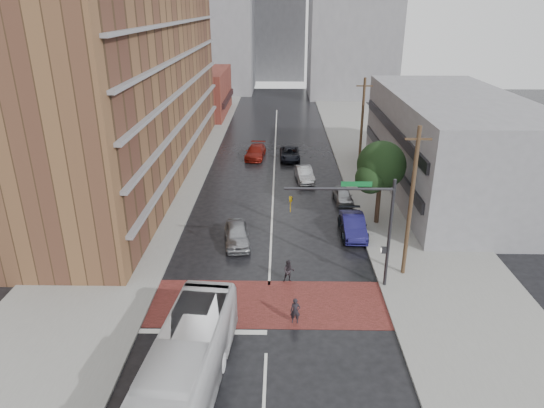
{
  "coord_description": "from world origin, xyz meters",
  "views": [
    {
      "loc": [
        0.67,
        -23.98,
        16.57
      ],
      "look_at": [
        0.09,
        7.59,
        3.5
      ],
      "focal_mm": 32.0,
      "sensor_mm": 36.0,
      "label": 1
    }
  ],
  "objects_px": {
    "suv_travel": "(290,154)",
    "car_travel_b": "(304,174)",
    "car_parked_mid": "(353,225)",
    "car_parked_far": "(343,195)",
    "pedestrian_a": "(295,311)",
    "car_parked_near": "(353,226)",
    "car_travel_a": "(237,234)",
    "car_travel_c": "(256,152)",
    "transit_bus": "(182,375)",
    "pedestrian_b": "(289,271)"
  },
  "relations": [
    {
      "from": "suv_travel",
      "to": "car_travel_b",
      "type": "bearing_deg",
      "value": -80.73
    },
    {
      "from": "transit_bus",
      "to": "car_travel_a",
      "type": "relative_size",
      "value": 2.59
    },
    {
      "from": "pedestrian_b",
      "to": "car_travel_a",
      "type": "height_order",
      "value": "car_travel_a"
    },
    {
      "from": "transit_bus",
      "to": "car_parked_near",
      "type": "distance_m",
      "value": 19.96
    },
    {
      "from": "car_travel_c",
      "to": "transit_bus",
      "type": "bearing_deg",
      "value": -86.66
    },
    {
      "from": "car_travel_b",
      "to": "car_parked_near",
      "type": "xyz_separation_m",
      "value": [
        3.22,
        -12.35,
        0.07
      ]
    },
    {
      "from": "car_travel_c",
      "to": "car_parked_mid",
      "type": "height_order",
      "value": "car_travel_c"
    },
    {
      "from": "car_parked_mid",
      "to": "car_parked_far",
      "type": "bearing_deg",
      "value": 90.67
    },
    {
      "from": "pedestrian_a",
      "to": "pedestrian_b",
      "type": "distance_m",
      "value": 4.37
    },
    {
      "from": "pedestrian_a",
      "to": "car_parked_near",
      "type": "distance_m",
      "value": 12.21
    },
    {
      "from": "car_travel_b",
      "to": "car_travel_a",
      "type": "bearing_deg",
      "value": -119.15
    },
    {
      "from": "pedestrian_a",
      "to": "car_parked_mid",
      "type": "distance_m",
      "value": 12.42
    },
    {
      "from": "pedestrian_b",
      "to": "car_travel_a",
      "type": "relative_size",
      "value": 0.33
    },
    {
      "from": "car_travel_c",
      "to": "car_travel_b",
      "type": "bearing_deg",
      "value": -50.5
    },
    {
      "from": "car_travel_b",
      "to": "car_parked_near",
      "type": "bearing_deg",
      "value": -82.71
    },
    {
      "from": "car_parked_near",
      "to": "car_travel_a",
      "type": "bearing_deg",
      "value": -169.12
    },
    {
      "from": "car_parked_far",
      "to": "suv_travel",
      "type": "bearing_deg",
      "value": 104.87
    },
    {
      "from": "transit_bus",
      "to": "pedestrian_b",
      "type": "bearing_deg",
      "value": 70.74
    },
    {
      "from": "car_travel_b",
      "to": "car_parked_far",
      "type": "bearing_deg",
      "value": -67.47
    },
    {
      "from": "suv_travel",
      "to": "car_parked_near",
      "type": "distance_m",
      "value": 20.15
    },
    {
      "from": "car_travel_a",
      "to": "car_travel_c",
      "type": "distance_m",
      "value": 21.82
    },
    {
      "from": "pedestrian_a",
      "to": "car_parked_mid",
      "type": "bearing_deg",
      "value": 69.04
    },
    {
      "from": "pedestrian_a",
      "to": "car_parked_near",
      "type": "bearing_deg",
      "value": 68.63
    },
    {
      "from": "suv_travel",
      "to": "car_parked_mid",
      "type": "height_order",
      "value": "car_parked_mid"
    },
    {
      "from": "pedestrian_b",
      "to": "car_travel_b",
      "type": "bearing_deg",
      "value": 79.79
    },
    {
      "from": "car_parked_near",
      "to": "car_parked_far",
      "type": "height_order",
      "value": "car_parked_near"
    },
    {
      "from": "transit_bus",
      "to": "car_parked_mid",
      "type": "xyz_separation_m",
      "value": [
        9.84,
        17.58,
        -0.92
      ]
    },
    {
      "from": "car_parked_mid",
      "to": "car_parked_far",
      "type": "xyz_separation_m",
      "value": [
        0.0,
        6.51,
        -0.08
      ]
    },
    {
      "from": "car_parked_near",
      "to": "car_parked_mid",
      "type": "bearing_deg",
      "value": 90.28
    },
    {
      "from": "car_parked_mid",
      "to": "car_parked_far",
      "type": "height_order",
      "value": "car_parked_mid"
    },
    {
      "from": "car_travel_b",
      "to": "pedestrian_a",
      "type": "bearing_deg",
      "value": -101.02
    },
    {
      "from": "car_travel_a",
      "to": "suv_travel",
      "type": "xyz_separation_m",
      "value": [
        4.26,
        21.28,
        -0.1
      ]
    },
    {
      "from": "car_travel_a",
      "to": "car_travel_c",
      "type": "xyz_separation_m",
      "value": [
        0.3,
        21.82,
        -0.04
      ]
    },
    {
      "from": "transit_bus",
      "to": "pedestrian_b",
      "type": "relative_size",
      "value": 7.79
    },
    {
      "from": "suv_travel",
      "to": "car_parked_far",
      "type": "relative_size",
      "value": 1.28
    },
    {
      "from": "transit_bus",
      "to": "pedestrian_a",
      "type": "xyz_separation_m",
      "value": [
        5.09,
        6.1,
        -0.87
      ]
    },
    {
      "from": "car_parked_far",
      "to": "car_parked_mid",
      "type": "bearing_deg",
      "value": -94.61
    },
    {
      "from": "car_travel_b",
      "to": "car_parked_mid",
      "type": "relative_size",
      "value": 0.88
    },
    {
      "from": "car_travel_c",
      "to": "car_parked_far",
      "type": "xyz_separation_m",
      "value": [
        8.53,
        -13.43,
        -0.09
      ]
    },
    {
      "from": "pedestrian_b",
      "to": "pedestrian_a",
      "type": "bearing_deg",
      "value": -90.86
    },
    {
      "from": "car_parked_near",
      "to": "pedestrian_b",
      "type": "bearing_deg",
      "value": -125.93
    },
    {
      "from": "car_travel_b",
      "to": "suv_travel",
      "type": "relative_size",
      "value": 0.9
    },
    {
      "from": "car_travel_a",
      "to": "car_travel_b",
      "type": "bearing_deg",
      "value": 60.66
    },
    {
      "from": "pedestrian_b",
      "to": "car_travel_c",
      "type": "distance_m",
      "value": 27.28
    },
    {
      "from": "car_travel_b",
      "to": "car_parked_far",
      "type": "distance_m",
      "value": 6.47
    },
    {
      "from": "car_travel_b",
      "to": "car_parked_far",
      "type": "xyz_separation_m",
      "value": [
        3.22,
        -5.61,
        -0.08
      ]
    },
    {
      "from": "transit_bus",
      "to": "car_travel_c",
      "type": "relative_size",
      "value": 2.34
    },
    {
      "from": "pedestrian_a",
      "to": "transit_bus",
      "type": "bearing_deg",
      "value": -128.36
    },
    {
      "from": "car_travel_a",
      "to": "car_parked_far",
      "type": "distance_m",
      "value": 12.18
    },
    {
      "from": "pedestrian_a",
      "to": "car_travel_a",
      "type": "relative_size",
      "value": 0.34
    }
  ]
}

